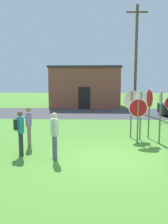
% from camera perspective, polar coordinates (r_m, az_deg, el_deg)
% --- Properties ---
extents(ground_plane, '(80.00, 80.00, 0.00)m').
position_cam_1_polar(ground_plane, '(8.85, 5.69, -11.04)').
color(ground_plane, '#518E33').
extents(street_asphalt, '(60.00, 6.40, 0.01)m').
position_cam_1_polar(street_asphalt, '(20.19, 4.01, -0.25)').
color(street_asphalt, '#424247').
rests_on(street_asphalt, ground).
extents(building_background, '(7.01, 5.50, 4.10)m').
position_cam_1_polar(building_background, '(25.23, 0.36, 6.08)').
color(building_background, brown).
rests_on(building_background, ground).
extents(utility_pole, '(1.80, 0.24, 8.99)m').
position_cam_1_polar(utility_pole, '(21.50, 12.26, 12.58)').
color(utility_pole, brown).
rests_on(utility_pole, ground).
extents(stop_sign_rear_right, '(0.82, 0.07, 2.00)m').
position_cam_1_polar(stop_sign_rear_right, '(10.82, 12.73, -0.27)').
color(stop_sign_rear_right, '#51664C').
rests_on(stop_sign_rear_right, ground).
extents(stop_sign_tallest, '(0.32, 0.55, 2.36)m').
position_cam_1_polar(stop_sign_tallest, '(11.07, 17.73, 0.79)').
color(stop_sign_tallest, '#51664C').
rests_on(stop_sign_tallest, ground).
extents(stop_sign_center_cluster, '(0.60, 0.28, 2.34)m').
position_cam_1_polar(stop_sign_center_cluster, '(11.39, 13.33, 1.13)').
color(stop_sign_center_cluster, '#51664C').
rests_on(stop_sign_center_cluster, ground).
extents(stop_sign_nearest, '(0.14, 0.88, 2.38)m').
position_cam_1_polar(stop_sign_nearest, '(11.87, 15.27, 1.74)').
color(stop_sign_nearest, '#51664C').
rests_on(stop_sign_nearest, ground).
extents(stop_sign_leaning_right, '(0.80, 0.44, 2.34)m').
position_cam_1_polar(stop_sign_leaning_right, '(11.85, 11.20, 1.71)').
color(stop_sign_leaning_right, '#51664C').
rests_on(stop_sign_leaning_right, ground).
extents(person_in_teal, '(0.33, 0.54, 1.69)m').
position_cam_1_polar(person_in_teal, '(8.60, -7.03, -5.05)').
color(person_in_teal, '#4C5670').
rests_on(person_in_teal, ground).
extents(person_in_blue, '(0.29, 0.56, 1.69)m').
position_cam_1_polar(person_in_blue, '(10.41, -12.98, -2.91)').
color(person_in_blue, '#7A6B56').
rests_on(person_in_blue, ground).
extents(person_on_left, '(0.45, 0.52, 1.69)m').
position_cam_1_polar(person_on_left, '(9.30, -15.01, -4.08)').
color(person_on_left, '#2D2D33').
rests_on(person_on_left, ground).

